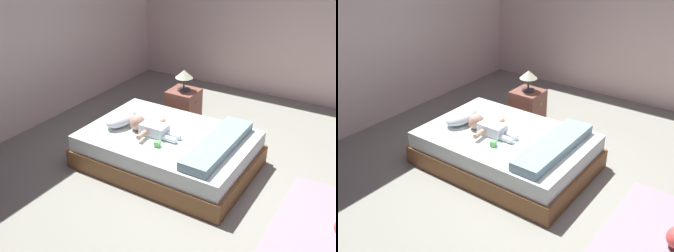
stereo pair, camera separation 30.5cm
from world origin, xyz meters
TOP-DOWN VIEW (x-y plane):
  - ground_plane at (0.00, 0.00)m, footprint 8.00×8.00m
  - wall_behind_bed at (0.00, 3.00)m, footprint 8.00×0.12m
  - wall_side at (3.00, 0.00)m, footprint 0.12×6.00m
  - bed at (0.26, 0.84)m, footprint 1.32×1.92m
  - pillow at (0.18, 1.43)m, footprint 0.46×0.28m
  - baby at (0.17, 1.03)m, footprint 0.52×0.63m
  - toothbrush at (0.38, 1.03)m, footprint 0.02×0.12m
  - nightstand at (1.31, 1.23)m, footprint 0.39×0.42m
  - lamp at (1.31, 1.23)m, footprint 0.24×0.24m
  - rug at (0.10, -1.09)m, footprint 1.43×1.14m
  - blanket at (0.26, 0.22)m, footprint 1.18×0.31m
  - toy_block at (-0.04, 0.78)m, footprint 0.07×0.07m

SIDE VIEW (x-z plane):
  - ground_plane at x=0.00m, z-range 0.00..0.00m
  - rug at x=0.10m, z-range 0.00..0.01m
  - bed at x=0.26m, z-range 0.00..0.40m
  - nightstand at x=1.31m, z-range 0.00..0.49m
  - toothbrush at x=0.38m, z-range 0.40..0.43m
  - toy_block at x=-0.04m, z-range 0.41..0.47m
  - blanket at x=0.26m, z-range 0.41..0.51m
  - baby at x=0.17m, z-range 0.39..0.57m
  - pillow at x=0.18m, z-range 0.41..0.57m
  - lamp at x=1.31m, z-range 0.56..0.85m
  - wall_behind_bed at x=0.00m, z-range 0.00..2.76m
  - wall_side at x=3.00m, z-range 0.00..2.76m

